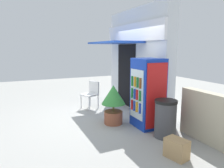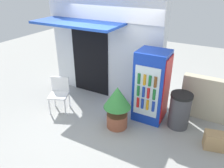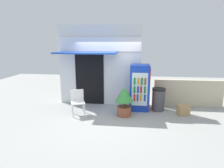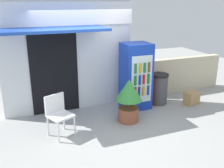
% 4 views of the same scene
% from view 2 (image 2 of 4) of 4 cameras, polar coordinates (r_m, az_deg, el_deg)
% --- Properties ---
extents(ground, '(16.00, 16.00, 0.00)m').
position_cam_2_polar(ground, '(5.34, -6.02, -9.51)').
color(ground, '#A3A39E').
extents(storefront_building, '(3.27, 1.33, 3.15)m').
position_cam_2_polar(storefront_building, '(5.95, -2.16, 11.70)').
color(storefront_building, silver).
rests_on(storefront_building, ground).
extents(drink_cooler, '(0.72, 0.68, 1.70)m').
position_cam_2_polar(drink_cooler, '(5.06, 10.31, -0.69)').
color(drink_cooler, '#1438B2').
rests_on(drink_cooler, ground).
extents(plastic_chair, '(0.59, 0.58, 0.87)m').
position_cam_2_polar(plastic_chair, '(5.64, -13.68, -1.95)').
color(plastic_chair, white).
rests_on(plastic_chair, ground).
extents(potted_plant_near_shop, '(0.61, 0.61, 1.02)m').
position_cam_2_polar(potted_plant_near_shop, '(4.80, 1.39, -5.33)').
color(potted_plant_near_shop, '#995138').
rests_on(potted_plant_near_shop, ground).
extents(trash_bin, '(0.49, 0.49, 0.84)m').
position_cam_2_polar(trash_bin, '(5.14, 17.38, -6.64)').
color(trash_bin, '#47474C').
rests_on(trash_bin, ground).
extents(cardboard_box, '(0.45, 0.35, 0.36)m').
position_cam_2_polar(cardboard_box, '(4.92, 25.39, -13.35)').
color(cardboard_box, tan).
rests_on(cardboard_box, ground).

